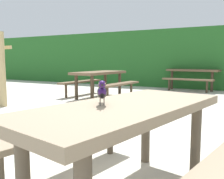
# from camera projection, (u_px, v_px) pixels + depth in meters

# --- Properties ---
(hedge_wall) EXTENTS (28.00, 1.80, 2.25)m
(hedge_wall) POSITION_uv_depth(u_px,v_px,m) (219.00, 59.00, 9.49)
(hedge_wall) COLOR #235B23
(hedge_wall) RESTS_ON ground
(picnic_table_foreground) EXTENTS (1.99, 2.01, 0.74)m
(picnic_table_foreground) POSITION_uv_depth(u_px,v_px,m) (126.00, 128.00, 1.87)
(picnic_table_foreground) COLOR #84725B
(picnic_table_foreground) RESTS_ON ground
(bird_grackle) EXTENTS (0.17, 0.26, 0.18)m
(bird_grackle) POSITION_uv_depth(u_px,v_px,m) (102.00, 91.00, 1.76)
(bird_grackle) COLOR black
(bird_grackle) RESTS_ON picnic_table_foreground
(picnic_table_mid_left) EXTENTS (1.80, 1.85, 0.74)m
(picnic_table_mid_left) POSITION_uv_depth(u_px,v_px,m) (99.00, 78.00, 7.18)
(picnic_table_mid_left) COLOR brown
(picnic_table_mid_left) RESTS_ON ground
(picnic_table_mid_right) EXTENTS (1.86, 1.84, 0.74)m
(picnic_table_mid_right) POSITION_uv_depth(u_px,v_px,m) (193.00, 74.00, 9.01)
(picnic_table_mid_right) COLOR brown
(picnic_table_mid_right) RESTS_ON ground
(stalk_post_left_side) EXTENTS (0.42, 0.39, 1.70)m
(stalk_post_left_side) POSITION_uv_depth(u_px,v_px,m) (1.00, 69.00, 5.69)
(stalk_post_left_side) COLOR tan
(stalk_post_left_side) RESTS_ON ground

